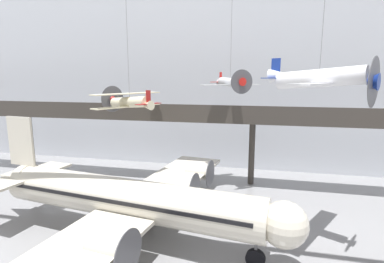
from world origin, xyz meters
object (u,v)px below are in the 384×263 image
object	(u,v)px
suspended_plane_silver_racer	(230,82)
suspended_plane_white_twin	(319,78)
airliner_silver_main	(125,199)
suspended_plane_cream_biplane	(129,102)

from	to	relation	value
suspended_plane_silver_racer	suspended_plane_white_twin	bearing A→B (deg)	2.06
airliner_silver_main	suspended_plane_cream_biplane	bearing A→B (deg)	119.11
suspended_plane_silver_racer	suspended_plane_white_twin	xyz separation A→B (m)	(7.12, -10.34, 0.44)
airliner_silver_main	suspended_plane_cream_biplane	world-z (taller)	suspended_plane_cream_biplane
suspended_plane_cream_biplane	airliner_silver_main	bearing A→B (deg)	138.59
airliner_silver_main	suspended_plane_silver_racer	world-z (taller)	suspended_plane_silver_racer
suspended_plane_silver_racer	suspended_plane_white_twin	world-z (taller)	suspended_plane_white_twin
suspended_plane_white_twin	suspended_plane_silver_racer	bearing A→B (deg)	153.22
suspended_plane_white_twin	suspended_plane_cream_biplane	distance (m)	18.09
suspended_plane_cream_biplane	suspended_plane_silver_racer	bearing A→B (deg)	-128.47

